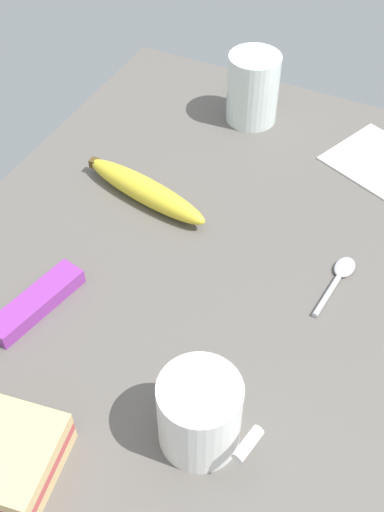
% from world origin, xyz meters
% --- Properties ---
extents(tabletop, '(0.90, 0.64, 0.02)m').
position_xyz_m(tabletop, '(0.00, 0.00, 0.01)').
color(tabletop, '#5B5651').
rests_on(tabletop, ground).
extents(coffee_mug_black, '(0.08, 0.10, 0.09)m').
position_xyz_m(coffee_mug_black, '(-0.19, -0.10, 0.07)').
color(coffee_mug_black, white).
rests_on(coffee_mug_black, tabletop).
extents(sandwich_main, '(0.11, 0.10, 0.04)m').
position_xyz_m(sandwich_main, '(-0.30, 0.04, 0.04)').
color(sandwich_main, '#DBB77A').
rests_on(sandwich_main, tabletop).
extents(glass_of_milk, '(0.08, 0.08, 0.11)m').
position_xyz_m(glass_of_milk, '(0.33, 0.06, 0.07)').
color(glass_of_milk, silver).
rests_on(glass_of_milk, tabletop).
extents(banana, '(0.08, 0.20, 0.04)m').
position_xyz_m(banana, '(0.09, 0.12, 0.04)').
color(banana, yellow).
rests_on(banana, tabletop).
extents(spoon, '(0.11, 0.03, 0.01)m').
position_xyz_m(spoon, '(0.07, -0.17, 0.02)').
color(spoon, silver).
rests_on(spoon, tabletop).
extents(snack_bar, '(0.13, 0.06, 0.02)m').
position_xyz_m(snack_bar, '(-0.13, 0.14, 0.03)').
color(snack_bar, purple).
rests_on(snack_bar, tabletop).
extents(paper_napkin, '(0.17, 0.17, 0.00)m').
position_xyz_m(paper_napkin, '(0.31, -0.15, 0.02)').
color(paper_napkin, white).
rests_on(paper_napkin, tabletop).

